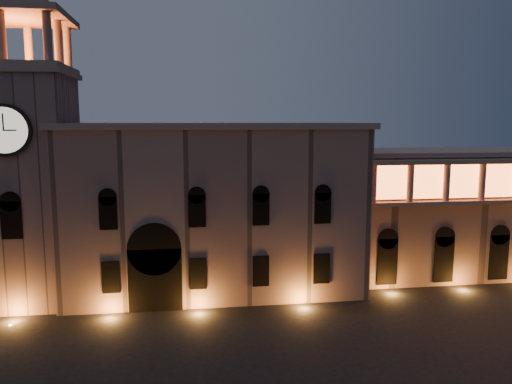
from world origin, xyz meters
The scene contains 3 objects.
government_building centered at (-2.08, 21.93, 8.77)m, with size 30.80×12.80×17.60m.
clock_tower centered at (-20.50, 20.98, 12.50)m, with size 9.80×9.80×32.40m.
colonnade_wing centered at (32.00, 23.92, 7.33)m, with size 40.60×11.50×14.50m.
Camera 1 is at (-4.84, -29.88, 17.84)m, focal length 35.00 mm.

